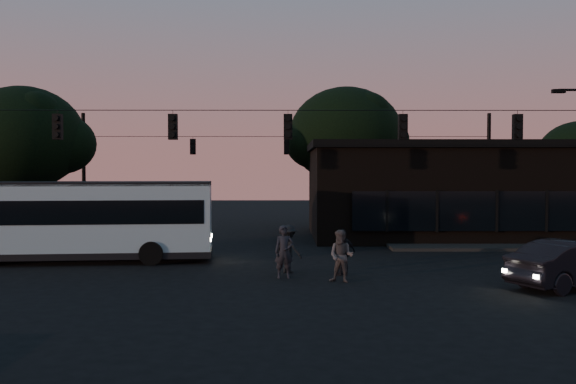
{
  "coord_description": "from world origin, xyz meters",
  "views": [
    {
      "loc": [
        -0.15,
        -21.13,
        3.88
      ],
      "look_at": [
        0.0,
        4.0,
        3.0
      ],
      "focal_mm": 40.0,
      "sensor_mm": 36.0,
      "label": 1
    }
  ],
  "objects_px": {
    "bus": "(68,217)",
    "building": "(442,190)",
    "car": "(576,264)",
    "pedestrian_a": "(284,252)",
    "pedestrian_b": "(341,256)",
    "pedestrian_d": "(288,249)",
    "pedestrian_c": "(343,252)"
  },
  "relations": [
    {
      "from": "building",
      "to": "car",
      "type": "bearing_deg",
      "value": -88.67
    },
    {
      "from": "bus",
      "to": "pedestrian_d",
      "type": "distance_m",
      "value": 9.71
    },
    {
      "from": "building",
      "to": "pedestrian_b",
      "type": "relative_size",
      "value": 8.53
    },
    {
      "from": "bus",
      "to": "pedestrian_c",
      "type": "bearing_deg",
      "value": -22.52
    },
    {
      "from": "pedestrian_a",
      "to": "pedestrian_c",
      "type": "relative_size",
      "value": 1.11
    },
    {
      "from": "bus",
      "to": "pedestrian_b",
      "type": "height_order",
      "value": "bus"
    },
    {
      "from": "pedestrian_c",
      "to": "pedestrian_b",
      "type": "bearing_deg",
      "value": 53.96
    },
    {
      "from": "bus",
      "to": "pedestrian_a",
      "type": "xyz_separation_m",
      "value": [
        9.06,
        -4.06,
        -0.95
      ]
    },
    {
      "from": "bus",
      "to": "car",
      "type": "xyz_separation_m",
      "value": [
        18.59,
        -6.1,
        -1.1
      ]
    },
    {
      "from": "pedestrian_a",
      "to": "pedestrian_b",
      "type": "bearing_deg",
      "value": -32.55
    },
    {
      "from": "car",
      "to": "pedestrian_a",
      "type": "height_order",
      "value": "pedestrian_a"
    },
    {
      "from": "building",
      "to": "bus",
      "type": "xyz_separation_m",
      "value": [
        -18.21,
        -10.25,
        -0.82
      ]
    },
    {
      "from": "bus",
      "to": "pedestrian_b",
      "type": "xyz_separation_m",
      "value": [
        11.03,
        -4.93,
        -0.99
      ]
    },
    {
      "from": "pedestrian_b",
      "to": "bus",
      "type": "bearing_deg",
      "value": 179.19
    },
    {
      "from": "pedestrian_b",
      "to": "pedestrian_c",
      "type": "bearing_deg",
      "value": 105.28
    },
    {
      "from": "building",
      "to": "pedestrian_b",
      "type": "xyz_separation_m",
      "value": [
        -7.18,
        -15.18,
        -1.81
      ]
    },
    {
      "from": "pedestrian_d",
      "to": "pedestrian_c",
      "type": "bearing_deg",
      "value": -159.06
    },
    {
      "from": "pedestrian_c",
      "to": "pedestrian_d",
      "type": "distance_m",
      "value": 2.1
    },
    {
      "from": "pedestrian_a",
      "to": "pedestrian_d",
      "type": "relative_size",
      "value": 1.04
    },
    {
      "from": "pedestrian_c",
      "to": "pedestrian_a",
      "type": "bearing_deg",
      "value": -13.69
    },
    {
      "from": "pedestrian_c",
      "to": "pedestrian_d",
      "type": "relative_size",
      "value": 0.94
    },
    {
      "from": "bus",
      "to": "pedestrian_d",
      "type": "xyz_separation_m",
      "value": [
        9.22,
        -2.88,
        -0.99
      ]
    },
    {
      "from": "pedestrian_a",
      "to": "pedestrian_d",
      "type": "bearing_deg",
      "value": 73.33
    },
    {
      "from": "bus",
      "to": "car",
      "type": "height_order",
      "value": "bus"
    },
    {
      "from": "pedestrian_c",
      "to": "pedestrian_d",
      "type": "bearing_deg",
      "value": -45.45
    },
    {
      "from": "bus",
      "to": "building",
      "type": "bearing_deg",
      "value": 24.17
    },
    {
      "from": "pedestrian_d",
      "to": "bus",
      "type": "bearing_deg",
      "value": 21.05
    },
    {
      "from": "bus",
      "to": "pedestrian_b",
      "type": "distance_m",
      "value": 12.12
    },
    {
      "from": "bus",
      "to": "pedestrian_a",
      "type": "height_order",
      "value": "bus"
    },
    {
      "from": "car",
      "to": "pedestrian_a",
      "type": "bearing_deg",
      "value": 53.01
    },
    {
      "from": "building",
      "to": "bus",
      "type": "bearing_deg",
      "value": -150.64
    },
    {
      "from": "pedestrian_a",
      "to": "pedestrian_d",
      "type": "height_order",
      "value": "pedestrian_a"
    }
  ]
}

